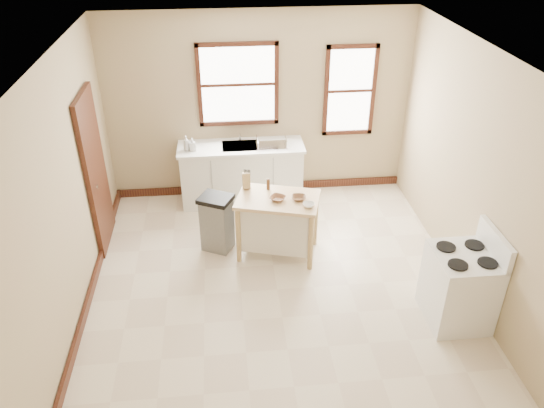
{
  "coord_description": "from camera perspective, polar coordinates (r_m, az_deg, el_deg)",
  "views": [
    {
      "loc": [
        -0.58,
        -4.94,
        4.19
      ],
      "look_at": [
        -0.02,
        0.4,
        0.97
      ],
      "focal_mm": 35.0,
      "sensor_mm": 36.0,
      "label": 1
    }
  ],
  "objects": [
    {
      "name": "window_side",
      "position": [
        8.09,
        8.37,
        11.95
      ],
      "size": [
        0.77,
        0.06,
        1.37
      ],
      "primitive_type": null,
      "color": "black",
      "rests_on": "wall_back"
    },
    {
      "name": "trash_bin",
      "position": [
        7.01,
        -5.94,
        -2.03
      ],
      "size": [
        0.51,
        0.49,
        0.79
      ],
      "primitive_type": null,
      "rotation": [
        0.0,
        0.0,
        -0.47
      ],
      "color": "#5F5F5D",
      "rests_on": "ground"
    },
    {
      "name": "knife_block",
      "position": [
        6.83,
        -2.78,
        2.46
      ],
      "size": [
        0.1,
        0.1,
        0.2
      ],
      "primitive_type": null,
      "rotation": [
        0.0,
        0.0,
        0.02
      ],
      "color": "tan",
      "rests_on": "kitchen_island"
    },
    {
      "name": "window_main",
      "position": [
        7.82,
        -3.67,
        12.68
      ],
      "size": [
        1.17,
        0.06,
        1.22
      ],
      "primitive_type": null,
      "color": "black",
      "rests_on": "wall_back"
    },
    {
      "name": "soap_bottle_a",
      "position": [
        7.75,
        -9.2,
        6.47
      ],
      "size": [
        0.1,
        0.1,
        0.22
      ],
      "primitive_type": "imported",
      "rotation": [
        0.0,
        0.0,
        0.24
      ],
      "color": "#B2B2B2",
      "rests_on": "sink_counter"
    },
    {
      "name": "faucet",
      "position": [
        7.98,
        -3.47,
        7.54
      ],
      "size": [
        0.03,
        0.03,
        0.22
      ],
      "primitive_type": "cylinder",
      "color": "silver",
      "rests_on": "sink_counter"
    },
    {
      "name": "baseboard_back",
      "position": [
        8.5,
        -1.28,
        1.87
      ],
      "size": [
        4.5,
        0.04,
        0.12
      ],
      "primitive_type": "cube",
      "color": "black",
      "rests_on": "ground"
    },
    {
      "name": "gas_stove",
      "position": [
        6.13,
        19.68,
        -7.46
      ],
      "size": [
        0.7,
        0.7,
        1.13
      ],
      "primitive_type": null,
      "color": "white",
      "rests_on": "ground"
    },
    {
      "name": "floor",
      "position": [
        6.5,
        0.58,
        -9.18
      ],
      "size": [
        5.0,
        5.0,
        0.0
      ],
      "primitive_type": "plane",
      "color": "beige",
      "rests_on": "ground"
    },
    {
      "name": "baseboard_left",
      "position": [
        6.65,
        -19.08,
        -9.56
      ],
      "size": [
        0.04,
        5.0,
        0.12
      ],
      "primitive_type": "cube",
      "color": "black",
      "rests_on": "ground"
    },
    {
      "name": "kitchen_island",
      "position": [
        6.87,
        0.63,
        -2.36
      ],
      "size": [
        1.16,
        0.91,
        0.84
      ],
      "primitive_type": null,
      "rotation": [
        0.0,
        0.0,
        -0.28
      ],
      "color": "tan",
      "rests_on": "ground"
    },
    {
      "name": "ceiling",
      "position": [
        5.16,
        0.75,
        15.31
      ],
      "size": [
        5.0,
        5.0,
        0.0
      ],
      "primitive_type": "plane",
      "rotation": [
        3.14,
        0.0,
        0.0
      ],
      "color": "white",
      "rests_on": "ground"
    },
    {
      "name": "dish_rack",
      "position": [
        7.81,
        -0.05,
        6.64
      ],
      "size": [
        0.49,
        0.4,
        0.11
      ],
      "primitive_type": null,
      "rotation": [
        0.0,
        0.0,
        0.17
      ],
      "color": "silver",
      "rests_on": "sink_counter"
    },
    {
      "name": "door_left",
      "position": [
        7.17,
        -18.45,
        3.28
      ],
      "size": [
        0.06,
        0.9,
        2.1
      ],
      "primitive_type": "cube",
      "color": "black",
      "rests_on": "ground"
    },
    {
      "name": "soap_bottle_b",
      "position": [
        7.74,
        -8.55,
        6.37
      ],
      "size": [
        0.09,
        0.09,
        0.19
      ],
      "primitive_type": "imported",
      "rotation": [
        0.0,
        0.0,
        0.08
      ],
      "color": "#B2B2B2",
      "rests_on": "sink_counter"
    },
    {
      "name": "wall_left",
      "position": [
        5.92,
        -21.55,
        0.42
      ],
      "size": [
        0.04,
        5.0,
        2.8
      ],
      "primitive_type": "cube",
      "color": "tan",
      "rests_on": "ground"
    },
    {
      "name": "sink_counter",
      "position": [
        8.06,
        -3.28,
        3.32
      ],
      "size": [
        1.86,
        0.62,
        0.92
      ],
      "primitive_type": null,
      "color": "silver",
      "rests_on": "ground"
    },
    {
      "name": "bowl_b",
      "position": [
        6.62,
        2.91,
        0.65
      ],
      "size": [
        0.2,
        0.2,
        0.04
      ],
      "primitive_type": "imported",
      "rotation": [
        0.0,
        0.0,
        -0.13
      ],
      "color": "brown",
      "rests_on": "kitchen_island"
    },
    {
      "name": "bowl_a",
      "position": [
        6.6,
        0.61,
        0.62
      ],
      "size": [
        0.26,
        0.26,
        0.05
      ],
      "primitive_type": "imported",
      "rotation": [
        0.0,
        0.0,
        -0.62
      ],
      "color": "brown",
      "rests_on": "kitchen_island"
    },
    {
      "name": "bowl_c",
      "position": [
        6.47,
        3.95,
        -0.11
      ],
      "size": [
        0.2,
        0.2,
        0.05
      ],
      "primitive_type": "imported",
      "rotation": [
        0.0,
        0.0,
        -0.6
      ],
      "color": "white",
      "rests_on": "kitchen_island"
    },
    {
      "name": "wall_right",
      "position": [
        6.34,
        21.33,
        2.55
      ],
      "size": [
        0.04,
        5.0,
        2.8
      ],
      "primitive_type": "cube",
      "color": "tan",
      "rests_on": "ground"
    },
    {
      "name": "pepper_grinder",
      "position": [
        6.81,
        -0.41,
        2.16
      ],
      "size": [
        0.05,
        0.05,
        0.15
      ],
      "primitive_type": "cylinder",
      "rotation": [
        0.0,
        0.0,
        -0.07
      ],
      "color": "#462912",
      "rests_on": "kitchen_island"
    },
    {
      "name": "wall_back",
      "position": [
        7.97,
        -1.41,
        10.43
      ],
      "size": [
        4.5,
        0.04,
        2.8
      ],
      "primitive_type": "cube",
      "color": "tan",
      "rests_on": "ground"
    }
  ]
}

